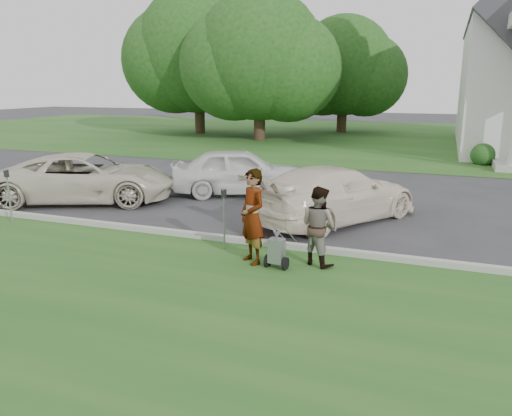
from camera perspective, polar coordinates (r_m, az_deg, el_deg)
The scene contains 15 objects.
ground at distance 11.15m, azimuth -0.12°, elevation -5.21°, with size 120.00×120.00×0.00m, color #333335.
grass_strip at distance 8.61m, azimuth -7.34°, elevation -11.27°, with size 80.00×7.00×0.01m, color #22551D.
church_lawn at distance 37.22m, azimuth 14.91°, elevation 7.82°, with size 80.00×30.00×0.01m, color #22551D.
curb at distance 11.62m, azimuth 0.85°, elevation -4.03°, with size 80.00×0.18×0.15m, color #9E9E93.
tree_left at distance 33.97m, azimuth 0.39°, elevation 16.37°, with size 10.63×8.40×9.71m.
tree_far at distance 39.15m, azimuth -6.65°, elevation 16.81°, with size 11.64×9.20×10.73m.
tree_back at distance 40.60m, azimuth 9.97°, elevation 15.23°, with size 9.61×7.60×8.89m.
striping_cart at distance 10.16m, azimuth 2.39°, elevation -4.97°, with size 0.49×0.94×0.85m.
person_left at distance 10.28m, azimuth -0.41°, elevation -1.07°, with size 0.73×0.48×1.99m, color #999999.
person_right at distance 10.31m, azimuth 7.12°, elevation -2.11°, with size 0.80×0.63×1.65m, color #999999.
parking_meter_near at distance 11.21m, azimuth -3.67°, elevation -0.39°, with size 0.10×0.09×1.41m.
parking_meter_far at distance 14.78m, azimuth -26.45°, elevation 1.87°, with size 0.11×0.10×1.49m.
car_a at distance 16.82m, azimuth -18.84°, elevation 3.28°, with size 2.55×5.53×1.54m, color beige.
car_b at distance 16.97m, azimuth -1.82°, elevation 4.21°, with size 1.88×4.67×1.59m, color silver.
car_c at distance 13.74m, azimuth 9.00°, elevation 1.59°, with size 2.13×5.25×1.52m, color #F5E6D0.
Camera 1 is at (3.73, -9.85, 3.65)m, focal length 35.00 mm.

